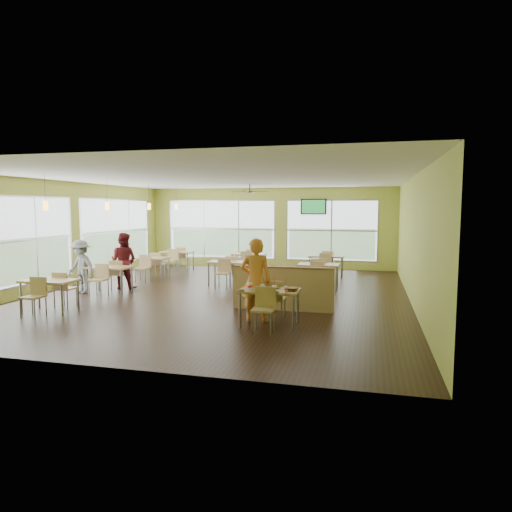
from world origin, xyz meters
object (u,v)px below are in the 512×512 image
Objects in this scene: man_plaid at (256,280)px; food_basket at (292,289)px; main_table at (270,295)px; half_wall_divider at (283,288)px.

food_basket is at bearing 153.02° from man_plaid.
food_basket is (0.81, -0.26, -0.10)m from man_plaid.
man_plaid reaches higher than main_table.
man_plaid reaches higher than food_basket.
main_table is 0.63× the size of half_wall_divider.
main_table is 0.85× the size of man_plaid.
man_plaid is at bearing -106.27° from half_wall_divider.
man_plaid is at bearing 144.98° from main_table.
main_table is 1.45m from half_wall_divider.
man_plaid is 6.63× the size of food_basket.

